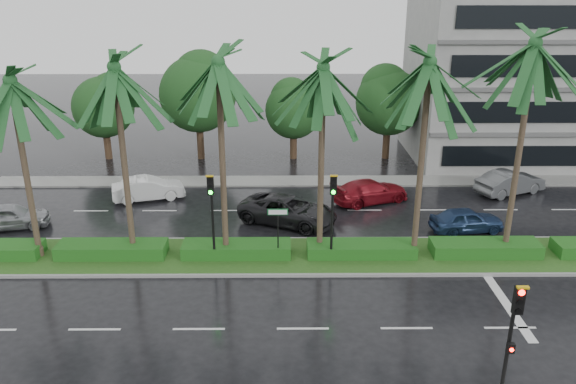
{
  "coord_description": "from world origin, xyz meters",
  "views": [
    {
      "loc": [
        -0.7,
        -23.37,
        12.45
      ],
      "look_at": [
        -0.52,
        1.5,
        3.2
      ],
      "focal_mm": 35.0,
      "sensor_mm": 36.0,
      "label": 1
    }
  ],
  "objects_px": {
    "signal_near": "(511,341)",
    "car_silver": "(10,216)",
    "car_grey": "(510,182)",
    "car_white": "(148,189)",
    "car_red": "(370,191)",
    "street_sign": "(278,221)",
    "signal_median_left": "(212,206)",
    "car_darkgrey": "(288,210)",
    "car_blue": "(466,220)"
  },
  "relations": [
    {
      "from": "car_darkgrey",
      "to": "car_blue",
      "type": "height_order",
      "value": "car_darkgrey"
    },
    {
      "from": "car_white",
      "to": "street_sign",
      "type": "bearing_deg",
      "value": -153.7
    },
    {
      "from": "street_sign",
      "to": "car_silver",
      "type": "distance_m",
      "value": 15.15
    },
    {
      "from": "signal_near",
      "to": "car_red",
      "type": "xyz_separation_m",
      "value": [
        -1.5,
        17.73,
        -1.81
      ]
    },
    {
      "from": "signal_near",
      "to": "street_sign",
      "type": "distance_m",
      "value": 12.11
    },
    {
      "from": "signal_near",
      "to": "car_silver",
      "type": "height_order",
      "value": "signal_near"
    },
    {
      "from": "car_silver",
      "to": "car_white",
      "type": "height_order",
      "value": "car_white"
    },
    {
      "from": "signal_near",
      "to": "signal_median_left",
      "type": "distance_m",
      "value": 13.93
    },
    {
      "from": "car_grey",
      "to": "car_blue",
      "type": "bearing_deg",
      "value": 117.72
    },
    {
      "from": "car_silver",
      "to": "car_white",
      "type": "relative_size",
      "value": 0.94
    },
    {
      "from": "street_sign",
      "to": "car_grey",
      "type": "xyz_separation_m",
      "value": [
        14.5,
        9.24,
        -1.38
      ]
    },
    {
      "from": "car_darkgrey",
      "to": "car_grey",
      "type": "height_order",
      "value": "car_darkgrey"
    },
    {
      "from": "signal_near",
      "to": "car_grey",
      "type": "distance_m",
      "value": 20.6
    },
    {
      "from": "car_white",
      "to": "car_red",
      "type": "relative_size",
      "value": 0.9
    },
    {
      "from": "car_darkgrey",
      "to": "car_blue",
      "type": "distance_m",
      "value": 9.57
    },
    {
      "from": "car_grey",
      "to": "car_darkgrey",
      "type": "bearing_deg",
      "value": 83.86
    },
    {
      "from": "signal_median_left",
      "to": "car_white",
      "type": "distance_m",
      "value": 10.17
    },
    {
      "from": "car_red",
      "to": "car_grey",
      "type": "xyz_separation_m",
      "value": [
        9.0,
        1.38,
        0.06
      ]
    },
    {
      "from": "car_red",
      "to": "car_blue",
      "type": "xyz_separation_m",
      "value": [
        4.5,
        -4.34,
        -0.04
      ]
    },
    {
      "from": "signal_near",
      "to": "street_sign",
      "type": "bearing_deg",
      "value": 125.34
    },
    {
      "from": "car_silver",
      "to": "car_red",
      "type": "xyz_separation_m",
      "value": [
        20.01,
        3.74,
        0.0
      ]
    },
    {
      "from": "signal_near",
      "to": "car_darkgrey",
      "type": "height_order",
      "value": "signal_near"
    },
    {
      "from": "car_silver",
      "to": "car_white",
      "type": "xyz_separation_m",
      "value": [
        6.51,
        4.25,
        0.02
      ]
    },
    {
      "from": "car_white",
      "to": "car_blue",
      "type": "bearing_deg",
      "value": -122.49
    },
    {
      "from": "car_red",
      "to": "car_blue",
      "type": "distance_m",
      "value": 6.25
    },
    {
      "from": "car_white",
      "to": "signal_median_left",
      "type": "bearing_deg",
      "value": -167.09
    },
    {
      "from": "car_silver",
      "to": "car_darkgrey",
      "type": "distance_m",
      "value": 15.02
    },
    {
      "from": "car_white",
      "to": "car_red",
      "type": "distance_m",
      "value": 13.51
    },
    {
      "from": "signal_near",
      "to": "car_grey",
      "type": "relative_size",
      "value": 0.96
    },
    {
      "from": "street_sign",
      "to": "car_darkgrey",
      "type": "height_order",
      "value": "street_sign"
    },
    {
      "from": "signal_median_left",
      "to": "car_blue",
      "type": "height_order",
      "value": "signal_median_left"
    },
    {
      "from": "signal_near",
      "to": "car_blue",
      "type": "relative_size",
      "value": 1.13
    },
    {
      "from": "signal_median_left",
      "to": "street_sign",
      "type": "height_order",
      "value": "signal_median_left"
    },
    {
      "from": "street_sign",
      "to": "signal_near",
      "type": "bearing_deg",
      "value": -54.66
    },
    {
      "from": "street_sign",
      "to": "car_red",
      "type": "bearing_deg",
      "value": 55.02
    },
    {
      "from": "car_silver",
      "to": "car_blue",
      "type": "distance_m",
      "value": 24.52
    },
    {
      "from": "car_grey",
      "to": "car_white",
      "type": "bearing_deg",
      "value": 68.13
    },
    {
      "from": "car_white",
      "to": "car_grey",
      "type": "height_order",
      "value": "car_grey"
    },
    {
      "from": "signal_near",
      "to": "car_white",
      "type": "height_order",
      "value": "signal_near"
    },
    {
      "from": "car_white",
      "to": "car_darkgrey",
      "type": "relative_size",
      "value": 0.79
    },
    {
      "from": "car_silver",
      "to": "car_red",
      "type": "height_order",
      "value": "car_red"
    },
    {
      "from": "car_silver",
      "to": "car_grey",
      "type": "bearing_deg",
      "value": -92.1
    },
    {
      "from": "car_white",
      "to": "signal_near",
      "type": "bearing_deg",
      "value": -157.98
    },
    {
      "from": "car_red",
      "to": "car_grey",
      "type": "height_order",
      "value": "car_grey"
    },
    {
      "from": "car_silver",
      "to": "car_red",
      "type": "relative_size",
      "value": 0.85
    },
    {
      "from": "street_sign",
      "to": "car_darkgrey",
      "type": "bearing_deg",
      "value": 83.93
    },
    {
      "from": "car_silver",
      "to": "car_blue",
      "type": "relative_size",
      "value": 1.05
    },
    {
      "from": "car_white",
      "to": "car_blue",
      "type": "xyz_separation_m",
      "value": [
        18.0,
        -4.85,
        -0.05
      ]
    },
    {
      "from": "signal_median_left",
      "to": "car_red",
      "type": "xyz_separation_m",
      "value": [
        8.5,
        8.04,
        -2.3
      ]
    },
    {
      "from": "signal_median_left",
      "to": "car_white",
      "type": "xyz_separation_m",
      "value": [
        -5.0,
        8.55,
        -2.29
      ]
    }
  ]
}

